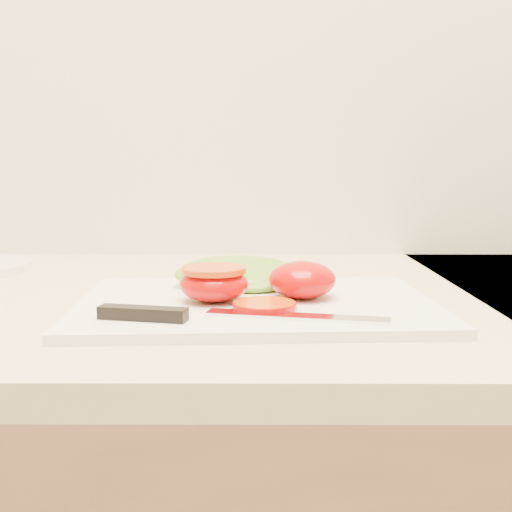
{
  "coord_description": "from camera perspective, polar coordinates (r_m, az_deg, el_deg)",
  "views": [
    {
      "loc": [
        -0.08,
        0.92,
        1.08
      ],
      "look_at": [
        -0.08,
        1.59,
        0.99
      ],
      "focal_mm": 45.0,
      "sensor_mm": 36.0,
      "label": 1
    }
  ],
  "objects": [
    {
      "name": "cutting_board",
      "position": [
        0.68,
        -0.0,
        -4.33
      ],
      "size": [
        0.38,
        0.28,
        0.01
      ],
      "primitive_type": "cube",
      "rotation": [
        0.0,
        0.0,
        0.05
      ],
      "color": "white",
      "rests_on": "counter"
    },
    {
      "name": "lettuce_leaf_1",
      "position": [
        0.75,
        2.04,
        -1.73
      ],
      "size": [
        0.12,
        0.13,
        0.02
      ],
      "primitive_type": "ellipsoid",
      "rotation": [
        0.0,
        0.0,
        0.94
      ],
      "color": "#69B630",
      "rests_on": "cutting_board"
    },
    {
      "name": "lettuce_leaf_0",
      "position": [
        0.75,
        -1.46,
        -1.63
      ],
      "size": [
        0.16,
        0.11,
        0.03
      ],
      "primitive_type": "ellipsoid",
      "rotation": [
        0.0,
        0.0,
        0.06
      ],
      "color": "#69B630",
      "rests_on": "cutting_board"
    },
    {
      "name": "tomato_half_dome",
      "position": [
        0.68,
        4.14,
        -2.11
      ],
      "size": [
        0.07,
        0.07,
        0.04
      ],
      "primitive_type": "ellipsoid",
      "color": "#C30303",
      "rests_on": "cutting_board"
    },
    {
      "name": "tomato_half_cut",
      "position": [
        0.66,
        -3.76,
        -2.35
      ],
      "size": [
        0.07,
        0.07,
        0.04
      ],
      "color": "#C30303",
      "rests_on": "cutting_board"
    },
    {
      "name": "knife",
      "position": [
        0.59,
        -4.67,
        -5.22
      ],
      "size": [
        0.27,
        0.06,
        0.01
      ],
      "rotation": [
        0.0,
        0.0,
        -0.21
      ],
      "color": "silver",
      "rests_on": "cutting_board"
    },
    {
      "name": "tomato_slice_0",
      "position": [
        0.63,
        0.76,
        -4.42
      ],
      "size": [
        0.06,
        0.06,
        0.01
      ],
      "primitive_type": "cylinder",
      "color": "#E9590E",
      "rests_on": "cutting_board"
    }
  ]
}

